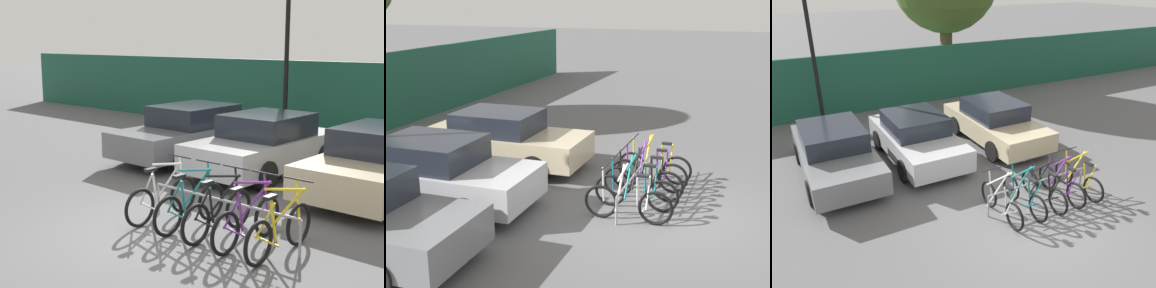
# 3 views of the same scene
# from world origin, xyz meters

# --- Properties ---
(ground_plane) EXTENTS (120.00, 120.00, 0.00)m
(ground_plane) POSITION_xyz_m (0.00, 0.00, 0.00)
(ground_plane) COLOR #59595B
(hoarding_wall) EXTENTS (36.00, 0.16, 2.40)m
(hoarding_wall) POSITION_xyz_m (0.00, 9.50, 1.20)
(hoarding_wall) COLOR #19513D
(hoarding_wall) RESTS_ON ground
(bike_rack) EXTENTS (2.91, 0.04, 0.57)m
(bike_rack) POSITION_xyz_m (0.63, 0.68, 0.47)
(bike_rack) COLOR gray
(bike_rack) RESTS_ON ground
(bicycle_white) EXTENTS (0.68, 1.71, 1.05)m
(bicycle_white) POSITION_xyz_m (-0.56, 0.53, 0.38)
(bicycle_white) COLOR black
(bicycle_white) RESTS_ON ground
(bicycle_teal) EXTENTS (0.68, 1.71, 1.05)m
(bicycle_teal) POSITION_xyz_m (0.09, 0.53, 0.38)
(bicycle_teal) COLOR black
(bicycle_teal) RESTS_ON ground
(bicycle_black) EXTENTS (0.68, 1.71, 1.05)m
(bicycle_black) POSITION_xyz_m (0.68, 0.53, 0.38)
(bicycle_black) COLOR black
(bicycle_black) RESTS_ON ground
(bicycle_purple) EXTENTS (0.68, 1.71, 1.05)m
(bicycle_purple) POSITION_xyz_m (1.24, 0.53, 0.38)
(bicycle_purple) COLOR black
(bicycle_purple) RESTS_ON ground
(bicycle_yellow) EXTENTS (0.68, 1.71, 1.05)m
(bicycle_yellow) POSITION_xyz_m (1.81, 0.53, 0.38)
(bicycle_yellow) COLOR black
(bicycle_yellow) RESTS_ON ground
(car_grey) EXTENTS (1.91, 4.44, 1.40)m
(car_grey) POSITION_xyz_m (-3.44, 4.50, 0.69)
(car_grey) COLOR slate
(car_grey) RESTS_ON ground
(car_silver) EXTENTS (1.91, 4.09, 1.40)m
(car_silver) POSITION_xyz_m (-1.07, 4.37, 0.69)
(car_silver) COLOR #B7B7BC
(car_silver) RESTS_ON ground
(car_beige) EXTENTS (1.91, 4.18, 1.40)m
(car_beige) POSITION_xyz_m (1.71, 4.31, 0.69)
(car_beige) COLOR #C1B28E
(car_beige) RESTS_ON ground
(lamp_post) EXTENTS (0.24, 0.44, 5.75)m
(lamp_post) POSITION_xyz_m (-3.13, 8.50, 3.22)
(lamp_post) COLOR black
(lamp_post) RESTS_ON ground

